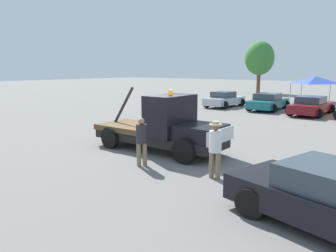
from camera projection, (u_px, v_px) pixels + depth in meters
name	position (u px, v px, depth m)	size (l,w,h in m)	color
ground_plane	(158.00, 150.00, 13.28)	(160.00, 160.00, 0.00)	slate
tow_truck	(165.00, 128.00, 12.91)	(5.67, 2.22, 2.51)	black
person_near_truck	(215.00, 145.00, 9.70)	(0.39, 0.39, 1.74)	#847051
person_at_hood	(142.00, 138.00, 10.97)	(0.37, 0.37, 1.65)	#847051
parked_car_silver	(224.00, 99.00, 28.10)	(2.42, 4.36, 1.34)	#B7B7BC
parked_car_teal	(268.00, 102.00, 26.06)	(2.67, 4.93, 1.34)	#196670
parked_car_maroon	(311.00, 106.00, 23.32)	(2.52, 4.91, 1.34)	maroon
canopy_tent_blue	(315.00, 80.00, 31.72)	(3.59, 3.59, 2.53)	#9E9EA3
tree_left	(260.00, 58.00, 43.48)	(3.86, 3.86, 6.89)	brown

